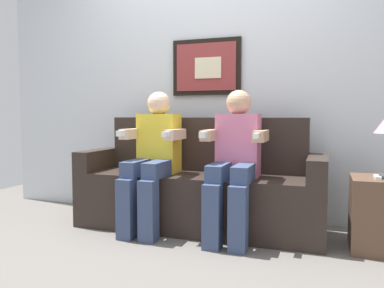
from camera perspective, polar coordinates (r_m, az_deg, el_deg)
ground_plane at (r=2.93m, az=-0.99°, el=-14.01°), size 5.68×5.68×0.00m
back_wall_assembly at (r=3.53m, az=3.30°, el=10.49°), size 4.37×0.10×2.60m
couch at (r=3.15m, az=1.06°, el=-6.84°), size 1.97×0.58×0.90m
person_on_left at (r=3.07m, az=-5.80°, el=-1.59°), size 0.46×0.56×1.11m
person_on_right at (r=2.85m, az=6.35°, el=-2.03°), size 0.46×0.56×1.11m
side_table_right at (r=2.93m, az=26.34°, el=-9.35°), size 0.40×0.40×0.50m
spare_remote_on_table at (r=2.83m, az=25.80°, el=-4.44°), size 0.04×0.13×0.02m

